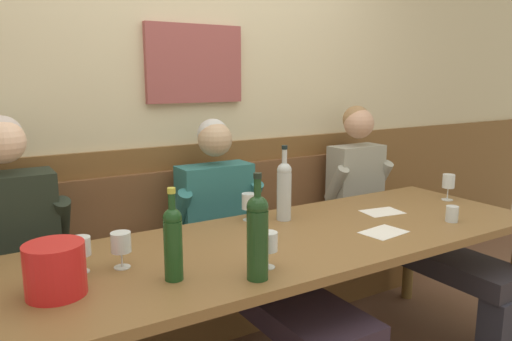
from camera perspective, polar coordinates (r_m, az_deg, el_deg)
room_wall_back at (r=3.01m, az=-7.42°, el=9.29°), size 6.80×0.12×2.80m
wood_wainscot_panel at (r=3.10m, az=-6.61°, el=-6.83°), size 6.80×0.03×1.08m
wall_bench at (r=3.02m, az=-4.78°, el=-12.59°), size 2.99×0.42×0.94m
dining_table at (r=2.28m, az=3.49°, el=-9.55°), size 2.69×0.87×0.76m
person_right_seat at (r=2.28m, az=-25.56°, el=-12.18°), size 0.51×1.34×1.31m
person_center_right_seat at (r=2.56m, az=-0.63°, el=-9.53°), size 0.53×1.33×1.25m
person_left_seat at (r=3.23m, az=16.16°, el=-5.03°), size 0.49×1.33×1.29m
ice_bucket at (r=1.80m, az=-22.46°, el=-10.65°), size 0.20×0.20×0.18m
wine_bottle_green_tall at (r=1.79m, az=-9.69°, el=-8.10°), size 0.07×0.07×0.34m
wine_bottle_amber_mid at (r=1.77m, az=0.18°, el=-7.49°), size 0.08×0.08×0.40m
wine_bottle_clear_water at (r=2.49m, az=3.31°, el=-2.15°), size 0.07×0.07×0.39m
wine_glass_center_rear at (r=3.12m, az=21.60°, el=-1.26°), size 0.07×0.07×0.16m
wine_glass_mid_right at (r=1.89m, az=1.40°, el=-8.41°), size 0.08×0.08×0.14m
wine_glass_left_end at (r=2.50m, az=-0.81°, el=-3.78°), size 0.07×0.07×0.14m
wine_glass_right_end at (r=1.96m, az=-15.52°, el=-8.31°), size 0.08×0.08×0.14m
wine_glass_center_front at (r=1.96m, az=-19.86°, el=-8.44°), size 0.08×0.08×0.14m
water_tumbler_left at (r=2.68m, az=21.96°, el=-4.73°), size 0.06×0.06×0.08m
tasting_sheet_left_guest at (r=2.75m, az=14.56°, el=-4.72°), size 0.23×0.18×0.00m
tasting_sheet_right_guest at (r=2.41m, az=14.72°, el=-6.99°), size 0.23×0.18×0.00m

